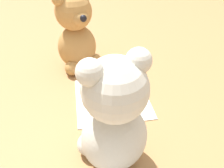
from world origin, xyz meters
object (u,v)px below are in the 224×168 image
Objects in this scene: cupcake_near_tan_bear at (129,85)px; teddy_bear_cream at (114,119)px; teddy_bear_tan at (76,34)px; cupcake_near_cream_bear at (105,96)px.

teddy_bear_cream is at bearing 68.36° from cupcake_near_tan_bear.
cupcake_near_tan_bear is at bearing -125.63° from teddy_bear_cream.
cupcake_near_tan_bear is (-0.14, 0.18, -0.10)m from teddy_bear_tan.
cupcake_near_tan_bear is at bearing -153.31° from cupcake_near_cream_bear.
cupcake_near_cream_bear is (-0.01, -0.18, -0.10)m from teddy_bear_cream.
teddy_bear_cream is 3.78× the size of cupcake_near_cream_bear.
teddy_bear_cream reaches higher than cupcake_near_cream_bear.
teddy_bear_cream is at bearing 87.44° from cupcake_near_cream_bear.
teddy_bear_tan is 3.87× the size of cupcake_near_tan_bear.
teddy_bear_cream reaches higher than teddy_bear_tan.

